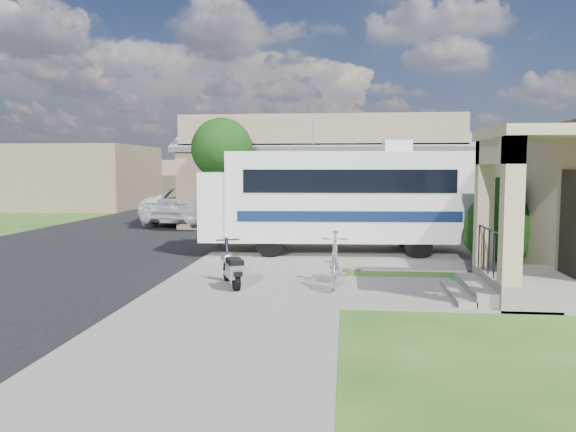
# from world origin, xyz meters

# --- Properties ---
(ground) EXTENTS (120.00, 120.00, 0.00)m
(ground) POSITION_xyz_m (0.00, 0.00, 0.00)
(ground) COLOR #1D4612
(street_slab) EXTENTS (9.00, 80.00, 0.02)m
(street_slab) POSITION_xyz_m (-7.50, 10.00, 0.01)
(street_slab) COLOR black
(street_slab) RESTS_ON ground
(sidewalk_slab) EXTENTS (4.00, 80.00, 0.06)m
(sidewalk_slab) POSITION_xyz_m (-1.00, 10.00, 0.03)
(sidewalk_slab) COLOR #66645C
(sidewalk_slab) RESTS_ON ground
(driveway_slab) EXTENTS (7.00, 6.00, 0.05)m
(driveway_slab) POSITION_xyz_m (1.50, 4.50, 0.03)
(driveway_slab) COLOR #66645C
(driveway_slab) RESTS_ON ground
(walk_slab) EXTENTS (4.00, 3.00, 0.05)m
(walk_slab) POSITION_xyz_m (3.00, -1.00, 0.03)
(walk_slab) COLOR #66645C
(walk_slab) RESTS_ON ground
(warehouse) EXTENTS (12.50, 8.40, 5.04)m
(warehouse) POSITION_xyz_m (0.00, 13.97, 1.99)
(warehouse) COLOR #816751
(warehouse) RESTS_ON ground
(distant_bldg_far) EXTENTS (10.00, 8.00, 4.00)m
(distant_bldg_far) POSITION_xyz_m (-17.00, 22.00, 2.00)
(distant_bldg_far) COLOR brown
(distant_bldg_far) RESTS_ON ground
(distant_bldg_near) EXTENTS (8.00, 7.00, 3.20)m
(distant_bldg_near) POSITION_xyz_m (-15.00, 34.00, 1.60)
(distant_bldg_near) COLOR #816751
(distant_bldg_near) RESTS_ON ground
(street_tree_a) EXTENTS (2.44, 2.40, 4.58)m
(street_tree_a) POSITION_xyz_m (-3.70, 9.05, 3.25)
(street_tree_a) COLOR black
(street_tree_a) RESTS_ON ground
(street_tree_b) EXTENTS (2.44, 2.40, 4.73)m
(street_tree_b) POSITION_xyz_m (-3.70, 19.05, 3.39)
(street_tree_b) COLOR black
(street_tree_b) RESTS_ON ground
(street_tree_c) EXTENTS (2.44, 2.40, 4.42)m
(street_tree_c) POSITION_xyz_m (-3.70, 28.05, 3.10)
(street_tree_c) COLOR black
(street_tree_c) RESTS_ON ground
(motorhome) EXTENTS (8.06, 3.03, 4.06)m
(motorhome) POSITION_xyz_m (0.79, 4.39, 1.74)
(motorhome) COLOR silver
(motorhome) RESTS_ON ground
(shrub) EXTENTS (1.96, 1.87, 2.40)m
(shrub) POSITION_xyz_m (5.06, 1.96, 1.23)
(shrub) COLOR black
(shrub) RESTS_ON ground
(scooter) EXTENTS (0.82, 1.45, 1.00)m
(scooter) POSITION_xyz_m (-1.34, -1.01, 0.45)
(scooter) COLOR black
(scooter) RESTS_ON ground
(bicycle) EXTENTS (0.55, 1.94, 1.16)m
(bicycle) POSITION_xyz_m (0.86, -0.61, 0.58)
(bicycle) COLOR #9F9EA5
(bicycle) RESTS_ON ground
(pickup_truck) EXTENTS (4.08, 6.82, 1.77)m
(pickup_truck) POSITION_xyz_m (-5.78, 12.71, 0.89)
(pickup_truck) COLOR silver
(pickup_truck) RESTS_ON ground
(van) EXTENTS (3.18, 6.66, 1.87)m
(van) POSITION_xyz_m (-6.46, 20.10, 0.94)
(van) COLOR silver
(van) RESTS_ON ground
(garden_hose) EXTENTS (0.40, 0.40, 0.18)m
(garden_hose) POSITION_xyz_m (3.60, -0.24, 0.09)
(garden_hose) COLOR #176C15
(garden_hose) RESTS_ON ground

